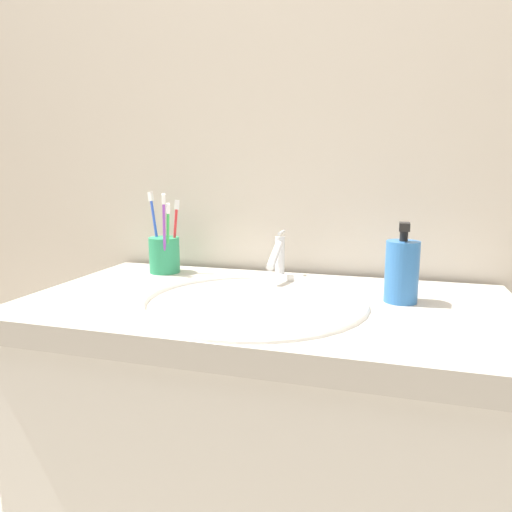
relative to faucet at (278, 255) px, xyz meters
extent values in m
cube|color=beige|center=(0.02, 0.12, 0.29)|extent=(2.19, 0.04, 2.40)
cube|color=silver|center=(0.02, -0.19, -0.51)|extent=(0.95, 0.50, 0.80)
cube|color=#BCB7AD|center=(0.02, -0.19, -0.08)|extent=(0.99, 0.53, 0.05)
ellipsoid|color=white|center=(0.00, -0.22, -0.10)|extent=(0.41, 0.41, 0.08)
torus|color=white|center=(0.00, -0.22, -0.06)|extent=(0.47, 0.47, 0.02)
cylinder|color=#595B60|center=(0.00, -0.22, -0.14)|extent=(0.03, 0.03, 0.01)
cylinder|color=silver|center=(0.00, 0.02, -0.01)|extent=(0.02, 0.02, 0.10)
cylinder|color=silver|center=(0.00, -0.03, 0.01)|extent=(0.02, 0.11, 0.06)
cylinder|color=silver|center=(0.00, 0.03, 0.05)|extent=(0.01, 0.05, 0.01)
cylinder|color=#2D9966|center=(-0.30, -0.01, -0.01)|extent=(0.08, 0.08, 0.09)
cylinder|color=purple|center=(-0.28, -0.05, 0.04)|extent=(0.03, 0.05, 0.19)
cube|color=white|center=(-0.27, -0.07, 0.14)|extent=(0.02, 0.02, 0.03)
cylinder|color=red|center=(-0.27, -0.01, 0.03)|extent=(0.02, 0.02, 0.17)
cube|color=white|center=(-0.27, 0.00, 0.12)|extent=(0.02, 0.01, 0.03)
cylinder|color=green|center=(-0.28, -0.04, 0.03)|extent=(0.03, 0.04, 0.17)
cube|color=white|center=(-0.26, -0.06, 0.11)|extent=(0.02, 0.02, 0.03)
cylinder|color=blue|center=(-0.33, -0.01, 0.04)|extent=(0.04, 0.02, 0.19)
cube|color=white|center=(-0.34, 0.00, 0.14)|extent=(0.02, 0.01, 0.03)
cylinder|color=#3372BF|center=(0.29, -0.13, 0.00)|extent=(0.07, 0.07, 0.12)
cylinder|color=black|center=(0.29, -0.13, 0.08)|extent=(0.02, 0.02, 0.02)
cube|color=black|center=(0.29, -0.15, 0.10)|extent=(0.02, 0.04, 0.02)
camera|label=1|loc=(0.26, -1.08, 0.20)|focal=32.35mm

